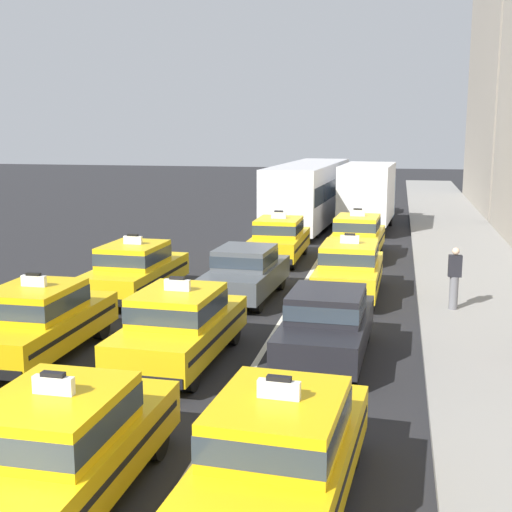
# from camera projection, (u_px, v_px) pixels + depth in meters

# --- Properties ---
(lane_stripe_left_center) EXTENTS (0.14, 80.00, 0.01)m
(lane_stripe_left_center) POSITION_uv_depth(u_px,v_px,m) (233.00, 260.00, 26.79)
(lane_stripe_left_center) COLOR silver
(lane_stripe_left_center) RESTS_ON ground
(lane_stripe_center_right) EXTENTS (0.14, 80.00, 0.01)m
(lane_stripe_center_right) POSITION_uv_depth(u_px,v_px,m) (316.00, 264.00, 26.16)
(lane_stripe_center_right) COLOR silver
(lane_stripe_center_right) RESTS_ON ground
(sidewalk_curb) EXTENTS (4.00, 90.00, 0.15)m
(sidewalk_curb) POSITION_uv_depth(u_px,v_px,m) (488.00, 302.00, 20.23)
(sidewalk_curb) COLOR gray
(sidewalk_curb) RESTS_ON ground
(taxi_left_second) EXTENTS (1.85, 4.57, 1.96)m
(taxi_left_second) POSITION_uv_depth(u_px,v_px,m) (39.00, 320.00, 15.45)
(taxi_left_second) COLOR black
(taxi_left_second) RESTS_ON ground
(taxi_left_third) EXTENTS (1.96, 4.62, 1.96)m
(taxi_left_third) POSITION_uv_depth(u_px,v_px,m) (135.00, 269.00, 20.85)
(taxi_left_third) COLOR black
(taxi_left_third) RESTS_ON ground
(taxi_center_nearest) EXTENTS (1.89, 4.59, 1.96)m
(taxi_center_nearest) POSITION_uv_depth(u_px,v_px,m) (61.00, 446.00, 9.36)
(taxi_center_nearest) COLOR black
(taxi_center_nearest) RESTS_ON ground
(taxi_center_second) EXTENTS (1.99, 4.63, 1.96)m
(taxi_center_second) POSITION_uv_depth(u_px,v_px,m) (180.00, 325.00, 15.06)
(taxi_center_second) COLOR black
(taxi_center_second) RESTS_ON ground
(sedan_center_third) EXTENTS (1.99, 4.39, 1.58)m
(sedan_center_third) POSITION_uv_depth(u_px,v_px,m) (246.00, 271.00, 20.72)
(sedan_center_third) COLOR black
(sedan_center_third) RESTS_ON ground
(taxi_center_fourth) EXTENTS (1.83, 4.56, 1.96)m
(taxi_center_fourth) POSITION_uv_depth(u_px,v_px,m) (279.00, 238.00, 26.50)
(taxi_center_fourth) COLOR black
(taxi_center_fourth) RESTS_ON ground
(bus_center_fifth) EXTENTS (3.16, 11.33, 3.22)m
(bus_center_fifth) POSITION_uv_depth(u_px,v_px,m) (309.00, 191.00, 35.27)
(bus_center_fifth) COLOR black
(bus_center_fifth) RESTS_ON ground
(taxi_right_nearest) EXTENTS (2.10, 4.67, 1.96)m
(taxi_right_nearest) POSITION_uv_depth(u_px,v_px,m) (280.00, 451.00, 9.21)
(taxi_right_nearest) COLOR black
(taxi_right_nearest) RESTS_ON ground
(sedan_right_second) EXTENTS (1.90, 4.36, 1.58)m
(sedan_right_second) POSITION_uv_depth(u_px,v_px,m) (327.00, 322.00, 15.34)
(sedan_right_second) COLOR black
(sedan_right_second) RESTS_ON ground
(taxi_right_third) EXTENTS (1.90, 4.59, 1.96)m
(taxi_right_third) POSITION_uv_depth(u_px,v_px,m) (349.00, 268.00, 20.98)
(taxi_right_third) COLOR black
(taxi_right_third) RESTS_ON ground
(taxi_right_fourth) EXTENTS (2.04, 4.65, 1.96)m
(taxi_right_fourth) POSITION_uv_depth(u_px,v_px,m) (357.00, 236.00, 27.19)
(taxi_right_fourth) COLOR black
(taxi_right_fourth) RESTS_ON ground
(box_truck_right_fifth) EXTENTS (2.63, 7.08, 3.27)m
(box_truck_right_fifth) POSITION_uv_depth(u_px,v_px,m) (369.00, 194.00, 34.50)
(box_truck_right_fifth) COLOR black
(box_truck_right_fifth) RESTS_ON ground
(sedan_right_sixth) EXTENTS (1.90, 4.35, 1.58)m
(sedan_right_sixth) POSITION_uv_depth(u_px,v_px,m) (372.00, 199.00, 40.90)
(sedan_right_sixth) COLOR black
(sedan_right_sixth) RESTS_ON ground
(pedestrian_by_storefront) EXTENTS (0.36, 0.24, 1.71)m
(pedestrian_by_storefront) POSITION_uv_depth(u_px,v_px,m) (454.00, 278.00, 19.00)
(pedestrian_by_storefront) COLOR slate
(pedestrian_by_storefront) RESTS_ON sidewalk_curb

